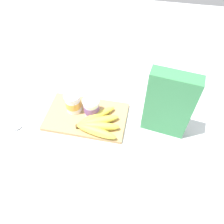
{
  "coord_description": "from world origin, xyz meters",
  "views": [
    {
      "loc": [
        0.22,
        -0.56,
        0.77
      ],
      "look_at": [
        0.11,
        0.0,
        0.07
      ],
      "focal_mm": 35.26,
      "sensor_mm": 36.0,
      "label": 1
    }
  ],
  "objects_px": {
    "spoon": "(24,125)",
    "yogurt_cup_front": "(73,103)",
    "banana_bunch": "(97,124)",
    "cereal_box": "(168,105)",
    "cutting_board": "(86,117)",
    "yogurt_cup_back": "(92,108)"
  },
  "relations": [
    {
      "from": "spoon",
      "to": "yogurt_cup_front",
      "type": "bearing_deg",
      "value": 31.09
    },
    {
      "from": "banana_bunch",
      "to": "spoon",
      "type": "xyz_separation_m",
      "value": [
        -0.31,
        -0.04,
        -0.03
      ]
    },
    {
      "from": "yogurt_cup_front",
      "to": "spoon",
      "type": "distance_m",
      "value": 0.23
    },
    {
      "from": "banana_bunch",
      "to": "spoon",
      "type": "relative_size",
      "value": 1.74
    },
    {
      "from": "cereal_box",
      "to": "banana_bunch",
      "type": "relative_size",
      "value": 1.58
    },
    {
      "from": "cutting_board",
      "to": "cereal_box",
      "type": "bearing_deg",
      "value": 1.44
    },
    {
      "from": "cutting_board",
      "to": "cereal_box",
      "type": "xyz_separation_m",
      "value": [
        0.33,
        0.01,
        0.14
      ]
    },
    {
      "from": "yogurt_cup_back",
      "to": "yogurt_cup_front",
      "type": "bearing_deg",
      "value": 173.46
    },
    {
      "from": "yogurt_cup_front",
      "to": "spoon",
      "type": "relative_size",
      "value": 0.85
    },
    {
      "from": "yogurt_cup_back",
      "to": "banana_bunch",
      "type": "height_order",
      "value": "yogurt_cup_back"
    },
    {
      "from": "cutting_board",
      "to": "yogurt_cup_back",
      "type": "bearing_deg",
      "value": 29.72
    },
    {
      "from": "cutting_board",
      "to": "yogurt_cup_back",
      "type": "relative_size",
      "value": 4.08
    },
    {
      "from": "yogurt_cup_back",
      "to": "spoon",
      "type": "bearing_deg",
      "value": -158.88
    },
    {
      "from": "banana_bunch",
      "to": "cereal_box",
      "type": "bearing_deg",
      "value": 11.98
    },
    {
      "from": "spoon",
      "to": "yogurt_cup_back",
      "type": "bearing_deg",
      "value": 21.12
    },
    {
      "from": "cereal_box",
      "to": "yogurt_cup_back",
      "type": "distance_m",
      "value": 0.32
    },
    {
      "from": "yogurt_cup_front",
      "to": "yogurt_cup_back",
      "type": "distance_m",
      "value": 0.08
    },
    {
      "from": "cereal_box",
      "to": "spoon",
      "type": "height_order",
      "value": "cereal_box"
    },
    {
      "from": "cereal_box",
      "to": "spoon",
      "type": "bearing_deg",
      "value": -162.06
    },
    {
      "from": "cereal_box",
      "to": "yogurt_cup_back",
      "type": "height_order",
      "value": "cereal_box"
    },
    {
      "from": "cereal_box",
      "to": "cutting_board",
      "type": "bearing_deg",
      "value": -170.53
    },
    {
      "from": "cereal_box",
      "to": "yogurt_cup_front",
      "type": "height_order",
      "value": "cereal_box"
    }
  ]
}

